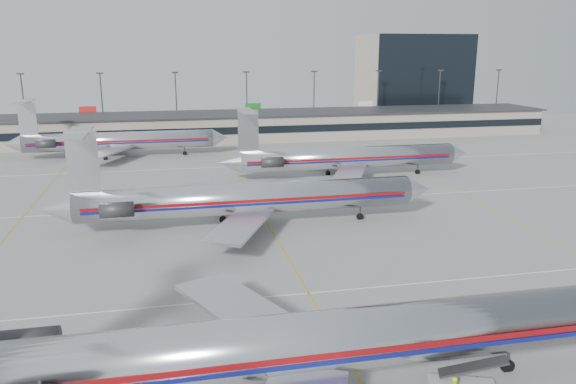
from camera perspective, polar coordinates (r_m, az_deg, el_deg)
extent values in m
plane|color=gray|center=(41.29, 5.62, -15.83)|extent=(260.00, 260.00, 0.00)
cube|color=silver|center=(49.83, 2.11, -10.23)|extent=(160.00, 0.15, 0.02)
cube|color=gray|center=(133.59, -7.17, 6.56)|extent=(160.00, 16.00, 6.00)
cube|color=black|center=(125.57, -6.85, 6.17)|extent=(160.00, 0.20, 1.60)
cube|color=#2D2D30|center=(133.22, -7.21, 7.88)|extent=(162.00, 17.00, 0.30)
cylinder|color=#38383D|center=(150.38, -25.24, 7.90)|extent=(0.30, 0.30, 15.00)
cube|color=#2D2D30|center=(149.90, -25.55, 10.78)|extent=(1.60, 0.40, 0.35)
cylinder|color=#38383D|center=(147.38, -18.35, 8.43)|extent=(0.30, 0.30, 15.00)
cube|color=#2D2D30|center=(146.90, -18.59, 11.37)|extent=(1.60, 0.40, 0.35)
cylinder|color=#38383D|center=(146.55, -11.27, 8.84)|extent=(0.30, 0.30, 15.00)
cube|color=#2D2D30|center=(146.06, -11.41, 11.81)|extent=(1.60, 0.40, 0.35)
cylinder|color=#38383D|center=(147.92, -4.20, 9.13)|extent=(0.30, 0.30, 15.00)
cube|color=#2D2D30|center=(147.44, -4.25, 12.07)|extent=(1.60, 0.40, 0.35)
cylinder|color=#38383D|center=(151.44, 2.65, 9.27)|extent=(0.30, 0.30, 15.00)
cube|color=#2D2D30|center=(150.97, 2.68, 12.14)|extent=(1.60, 0.40, 0.35)
cylinder|color=#38383D|center=(156.95, 9.11, 9.28)|extent=(0.30, 0.30, 15.00)
cube|color=#2D2D30|center=(156.50, 9.22, 12.05)|extent=(1.60, 0.40, 0.35)
cylinder|color=#38383D|center=(164.26, 15.05, 9.19)|extent=(0.30, 0.30, 15.00)
cube|color=#2D2D30|center=(163.83, 15.23, 11.84)|extent=(1.60, 0.40, 0.35)
cylinder|color=#38383D|center=(173.14, 20.44, 9.03)|extent=(0.30, 0.30, 15.00)
cube|color=#2D2D30|center=(172.73, 20.66, 11.53)|extent=(1.60, 0.40, 0.35)
cube|color=tan|center=(177.91, 12.51, 11.31)|extent=(30.00, 20.00, 25.00)
cylinder|color=silver|center=(34.57, 0.66, -15.28)|extent=(41.33, 3.82, 3.82)
cube|color=maroon|center=(32.87, 1.43, -16.66)|extent=(39.26, 0.05, 0.36)
cube|color=navy|center=(33.09, 1.42, -17.27)|extent=(39.26, 0.05, 0.29)
cube|color=silver|center=(41.04, -4.49, -11.92)|extent=(9.61, 14.01, 0.33)
cylinder|color=#2D2D30|center=(37.41, -25.05, -13.76)|extent=(3.72, 1.76, 1.76)
cylinder|color=#2D2D30|center=(41.21, 21.46, -15.54)|extent=(0.21, 0.21, 1.70)
cylinder|color=#2D2D30|center=(37.64, -5.06, -17.55)|extent=(0.21, 0.21, 1.70)
cylinder|color=black|center=(41.45, 21.40, -16.14)|extent=(0.93, 0.31, 0.93)
cylinder|color=silver|center=(66.81, -3.94, -0.67)|extent=(39.82, 3.68, 3.68)
cone|color=silver|center=(72.88, 13.03, 0.26)|extent=(3.19, 3.68, 3.68)
cone|color=silver|center=(67.43, -22.53, -1.61)|extent=(3.58, 3.68, 3.68)
cube|color=maroon|center=(65.00, -3.71, -0.95)|extent=(37.83, 0.05, 0.35)
cube|color=navy|center=(65.11, -3.71, -1.29)|extent=(37.83, 0.05, 0.28)
cube|color=silver|center=(73.53, -6.24, -0.13)|extent=(9.26, 13.50, 0.32)
cube|color=silver|center=(60.21, -4.86, -3.35)|extent=(9.26, 13.50, 0.32)
cube|color=silver|center=(65.73, -20.14, 2.91)|extent=(3.38, 0.25, 6.77)
cube|color=silver|center=(65.27, -20.64, 5.64)|extent=(2.39, 10.45, 0.18)
cylinder|color=#2D2D30|center=(69.14, -16.64, -0.47)|extent=(3.58, 1.69, 1.69)
cylinder|color=#2D2D30|center=(63.67, -17.00, -1.75)|extent=(3.58, 1.69, 1.69)
cylinder|color=#2D2D30|center=(70.75, 7.34, -2.14)|extent=(0.20, 0.20, 1.64)
cylinder|color=#2D2D30|center=(64.95, -6.22, -3.61)|extent=(0.20, 0.20, 1.64)
cylinder|color=#2D2D30|center=(69.49, -6.63, -2.42)|extent=(0.20, 0.20, 1.64)
cylinder|color=black|center=(70.89, 7.33, -2.51)|extent=(0.90, 0.30, 0.90)
cylinder|color=silver|center=(93.44, 6.20, 3.50)|extent=(36.25, 3.53, 3.53)
cone|color=silver|center=(101.26, 16.85, 3.80)|extent=(3.05, 3.53, 3.53)
cone|color=silver|center=(89.32, -6.01, 3.01)|extent=(3.43, 3.53, 3.53)
cube|color=maroon|center=(91.76, 6.54, 3.38)|extent=(34.43, 0.05, 0.33)
cube|color=navy|center=(91.83, 6.54, 3.15)|extent=(34.43, 0.05, 0.27)
cube|color=silver|center=(99.33, 3.94, 3.63)|extent=(8.87, 12.93, 0.31)
cube|color=silver|center=(86.83, 6.35, 2.03)|extent=(8.87, 12.93, 0.31)
cube|color=silver|center=(88.86, -4.06, 6.27)|extent=(3.24, 0.24, 6.49)
cube|color=silver|center=(88.45, -4.28, 8.22)|extent=(2.29, 10.02, 0.17)
cylinder|color=#2D2D30|center=(92.79, -2.20, 3.68)|extent=(3.43, 1.62, 1.62)
cylinder|color=#2D2D30|center=(87.53, -1.59, 3.04)|extent=(3.43, 1.62, 1.62)
cylinder|color=#2D2D30|center=(98.47, 13.04, 2.25)|extent=(0.19, 0.19, 1.57)
cylinder|color=#2D2D30|center=(90.97, 4.89, 1.59)|extent=(0.19, 0.19, 1.57)
cylinder|color=#2D2D30|center=(95.25, 4.09, 2.19)|extent=(0.19, 0.19, 1.57)
cylinder|color=black|center=(98.56, 13.02, 1.99)|extent=(0.86, 0.29, 0.86)
cylinder|color=silver|center=(115.25, -16.64, 5.01)|extent=(35.95, 3.50, 3.50)
cone|color=silver|center=(115.31, -6.92, 5.51)|extent=(3.03, 3.50, 3.50)
cone|color=silver|center=(118.49, -26.18, 4.38)|extent=(3.41, 3.50, 3.50)
cube|color=maroon|center=(113.49, -16.71, 4.94)|extent=(34.15, 0.05, 0.33)
cube|color=navy|center=(113.55, -16.70, 4.76)|extent=(34.15, 0.05, 0.26)
cube|color=silver|center=(122.08, -17.28, 5.01)|extent=(8.80, 12.83, 0.30)
cube|color=silver|center=(109.06, -17.85, 3.92)|extent=(8.80, 12.83, 0.30)
cube|color=silver|center=(117.13, -24.96, 6.88)|extent=(3.22, 0.24, 6.43)
cube|color=silver|center=(116.91, -25.25, 8.34)|extent=(2.27, 9.93, 0.17)
cylinder|color=#2D2D30|center=(119.65, -22.91, 4.94)|extent=(3.41, 1.61, 1.61)
cylinder|color=#2D2D30|center=(114.42, -23.39, 4.52)|extent=(3.41, 1.61, 1.61)
cylinder|color=#2D2D30|center=(115.31, -10.45, 4.10)|extent=(0.19, 0.19, 1.56)
cylinder|color=#2D2D30|center=(113.70, -18.06, 3.49)|extent=(0.19, 0.19, 1.56)
cylinder|color=#2D2D30|center=(118.15, -17.85, 3.89)|extent=(0.19, 0.19, 1.56)
cylinder|color=black|center=(115.39, -10.44, 3.88)|extent=(0.85, 0.28, 0.85)
cube|color=#2D2D30|center=(37.79, 18.27, -16.50)|extent=(4.16, 2.32, 1.43)
cylinder|color=black|center=(39.36, 18.65, -17.75)|extent=(0.56, 0.18, 0.56)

